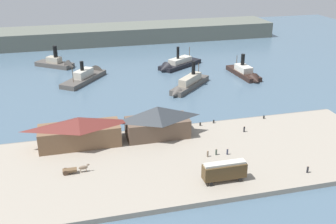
{
  "coord_description": "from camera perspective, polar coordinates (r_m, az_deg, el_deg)",
  "views": [
    {
      "loc": [
        -21.39,
        -102.72,
        48.41
      ],
      "look_at": [
        6.34,
        4.39,
        2.0
      ],
      "focal_mm": 43.24,
      "sensor_mm": 36.0,
      "label": 1
    }
  ],
  "objects": [
    {
      "name": "ferry_outer_harbor",
      "position": [
        169.73,
        1.08,
        6.64
      ],
      "size": [
        22.16,
        17.79,
        10.87
      ],
      "color": "black",
      "rests_on": "ground"
    },
    {
      "name": "mooring_post_east",
      "position": [
        115.17,
        6.46,
        -1.35
      ],
      "size": [
        0.44,
        0.44,
        0.9
      ],
      "primitive_type": "cylinder",
      "color": "black",
      "rests_on": "quay_promenade"
    },
    {
      "name": "ferry_departing_north",
      "position": [
        177.03,
        -15.18,
        6.59
      ],
      "size": [
        17.47,
        15.24,
        10.67
      ],
      "color": "#514C47",
      "rests_on": "ground"
    },
    {
      "name": "ferry_shed_west_terminal",
      "position": [
        103.35,
        -12.37,
        -2.71
      ],
      "size": [
        20.41,
        7.99,
        7.31
      ],
      "color": "brown",
      "rests_on": "quay_promenade"
    },
    {
      "name": "seawall_edge",
      "position": [
        112.16,
        -2.12,
        -2.55
      ],
      "size": [
        110.0,
        0.8,
        1.0
      ],
      "primitive_type": "cube",
      "color": "gray",
      "rests_on": "ground"
    },
    {
      "name": "ferry_moored_east",
      "position": [
        160.67,
        10.96,
        5.33
      ],
      "size": [
        6.92,
        21.62,
        9.96
      ],
      "color": "black",
      "rests_on": "ground"
    },
    {
      "name": "ferry_mid_harbor",
      "position": [
        158.71,
        -11.17,
        5.07
      ],
      "size": [
        19.43,
        23.09,
        9.93
      ],
      "color": "#514C47",
      "rests_on": "ground"
    },
    {
      "name": "ground_plane",
      "position": [
        115.56,
        -2.5,
        -2.04
      ],
      "size": [
        320.0,
        320.0,
        0.0
      ],
      "primitive_type": "plane",
      "color": "slate"
    },
    {
      "name": "far_headland",
      "position": [
        218.36,
        -8.75,
        10.76
      ],
      "size": [
        180.0,
        24.0,
        8.0
      ],
      "primitive_type": "cube",
      "color": "#60665B",
      "rests_on": "ground"
    },
    {
      "name": "pedestrian_near_west_shed",
      "position": [
        110.99,
        10.69,
        -2.38
      ],
      "size": [
        0.44,
        0.44,
        1.77
      ],
      "color": "#232328",
      "rests_on": "quay_promenade"
    },
    {
      "name": "horse_cart",
      "position": [
        92.65,
        -13.02,
        -7.87
      ],
      "size": [
        5.93,
        1.47,
        1.87
      ],
      "color": "brown",
      "rests_on": "quay_promenade"
    },
    {
      "name": "street_tram",
      "position": [
        87.46,
        7.95,
        -8.14
      ],
      "size": [
        9.42,
        2.78,
        4.54
      ],
      "color": "#4C381E",
      "rests_on": "quay_promenade"
    },
    {
      "name": "mooring_post_west",
      "position": [
        113.28,
        4.57,
        -1.7
      ],
      "size": [
        0.44,
        0.44,
        0.9
      ],
      "primitive_type": "cylinder",
      "color": "black",
      "rests_on": "quay_promenade"
    },
    {
      "name": "ferry_shed_central_terminal",
      "position": [
        105.35,
        -1.51,
        -1.31
      ],
      "size": [
        16.58,
        8.08,
        8.41
      ],
      "color": "brown",
      "rests_on": "quay_promenade"
    },
    {
      "name": "mooring_post_center_east",
      "position": [
        120.6,
        13.36,
        -0.71
      ],
      "size": [
        0.44,
        0.44,
        0.9
      ],
      "primitive_type": "cylinder",
      "color": "black",
      "rests_on": "quay_promenade"
    },
    {
      "name": "pedestrian_walking_west",
      "position": [
        97.28,
        5.61,
        -5.89
      ],
      "size": [
        0.41,
        0.41,
        1.67
      ],
      "color": "#6B5B4C",
      "rests_on": "quay_promenade"
    },
    {
      "name": "pedestrian_near_cart",
      "position": [
        98.79,
        8.37,
        -5.56
      ],
      "size": [
        0.41,
        0.41,
        1.67
      ],
      "color": "#33384C",
      "rests_on": "quay_promenade"
    },
    {
      "name": "quay_promenade",
      "position": [
        96.23,
        0.28,
        -7.04
      ],
      "size": [
        110.0,
        36.0,
        1.2
      ],
      "primitive_type": "cube",
      "color": "#9E9384",
      "rests_on": "ground"
    },
    {
      "name": "pedestrian_by_tram",
      "position": [
        95.64,
        19.08,
        -7.67
      ],
      "size": [
        0.43,
        0.43,
        1.75
      ],
      "color": "#232328",
      "rests_on": "quay_promenade"
    },
    {
      "name": "pedestrian_standing_center",
      "position": [
        98.32,
        6.81,
        -5.61
      ],
      "size": [
        0.42,
        0.42,
        1.68
      ],
      "color": "#3D4C42",
      "rests_on": "quay_promenade"
    },
    {
      "name": "ferry_near_quay",
      "position": [
        144.52,
        2.77,
        3.86
      ],
      "size": [
        20.15,
        20.28,
        10.24
      ],
      "color": "#514C47",
      "rests_on": "ground"
    }
  ]
}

